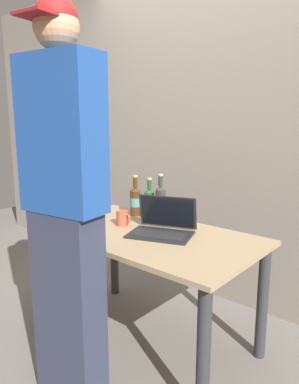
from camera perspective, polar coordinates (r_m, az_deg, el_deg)
name	(u,v)px	position (r m, az deg, el deg)	size (l,w,h in m)	color
ground_plane	(146,340)	(2.46, -0.51, -22.53)	(8.00, 8.00, 0.00)	slate
desk	(146,251)	(2.18, -0.54, -9.43)	(1.34, 0.75, 0.71)	#9E8460
laptop	(163,226)	(2.12, 2.14, -5.43)	(0.43, 0.39, 0.21)	black
beer_bottle_amber	(160,203)	(2.33, 1.75, -1.78)	(0.07, 0.07, 0.32)	#333333
beer_bottle_brown	(135,200)	(2.50, -2.27, -1.36)	(0.08, 0.08, 0.29)	#472B14
beer_bottle_green	(149,203)	(2.41, -0.01, -1.77)	(0.07, 0.07, 0.28)	#1E5123
person_figure	(65,209)	(1.68, -13.35, -2.62)	(0.41, 0.29, 1.88)	#2D3347
coffee_mug	(123,218)	(2.27, -4.30, -4.20)	(0.11, 0.07, 0.10)	#BF4C33
back_wall	(221,130)	(2.74, 11.39, 9.65)	(6.00, 0.10, 2.60)	gray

